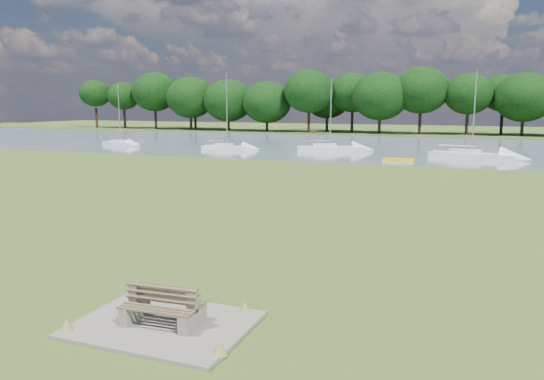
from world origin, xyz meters
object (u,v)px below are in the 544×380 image
(sailboat_4, at_px, (120,142))
(sailboat_1, at_px, (471,153))
(bench_pair, at_px, (163,307))
(sailboat_2, at_px, (329,147))
(kayak, at_px, (398,160))
(sailboat_3, at_px, (227,146))

(sailboat_4, bearing_deg, sailboat_1, 14.81)
(bench_pair, relative_size, sailboat_2, 0.24)
(sailboat_1, bearing_deg, kayak, -128.69)
(kayak, height_order, sailboat_4, sailboat_4)
(sailboat_2, xyz_separation_m, sailboat_3, (-11.61, -2.44, -0.04))
(sailboat_1, relative_size, sailboat_4, 1.13)
(sailboat_3, relative_size, sailboat_4, 1.17)
(sailboat_3, bearing_deg, sailboat_1, -7.43)
(kayak, relative_size, sailboat_4, 0.38)
(sailboat_2, height_order, sailboat_4, sailboat_2)
(kayak, xyz_separation_m, sailboat_4, (-35.64, 5.67, 0.28))
(kayak, relative_size, sailboat_2, 0.35)
(sailboat_4, bearing_deg, kayak, 6.28)
(kayak, distance_m, sailboat_4, 36.09)
(bench_pair, xyz_separation_m, sailboat_2, (-8.81, 47.18, 0.01))
(kayak, height_order, sailboat_1, sailboat_1)
(sailboat_1, relative_size, sailboat_3, 0.96)
(sailboat_1, height_order, sailboat_2, sailboat_1)
(bench_pair, bearing_deg, sailboat_1, 78.63)
(sailboat_1, bearing_deg, sailboat_4, -169.47)
(sailboat_1, bearing_deg, bench_pair, -86.76)
(sailboat_3, bearing_deg, bench_pair, -73.11)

